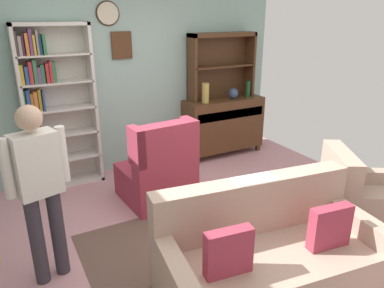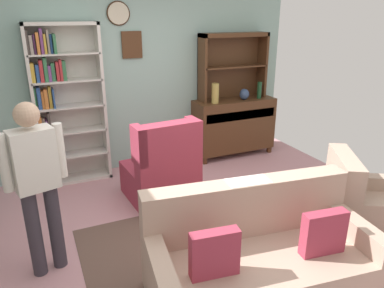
{
  "view_description": "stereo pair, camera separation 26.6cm",
  "coord_description": "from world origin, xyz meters",
  "px_view_note": "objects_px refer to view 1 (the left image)",
  "views": [
    {
      "loc": [
        -1.56,
        -2.84,
        2.21
      ],
      "look_at": [
        0.1,
        0.2,
        0.95
      ],
      "focal_mm": 33.99,
      "sensor_mm": 36.0,
      "label": 1
    },
    {
      "loc": [
        -1.32,
        -2.96,
        2.21
      ],
      "look_at": [
        0.1,
        0.2,
        0.95
      ],
      "focal_mm": 33.99,
      "sensor_mm": 36.0,
      "label": 2
    }
  ],
  "objects_px": {
    "vase_round": "(233,93)",
    "wingback_chair": "(159,172)",
    "armchair_floral": "(360,204)",
    "person_reading": "(39,184)",
    "bookshelf": "(53,106)",
    "sideboard_hutch": "(221,57)",
    "couch_floral": "(267,257)",
    "bottle_wine": "(248,89)",
    "vase_tall": "(205,93)",
    "sideboard": "(223,124)"
  },
  "relations": [
    {
      "from": "bottle_wine",
      "to": "couch_floral",
      "type": "height_order",
      "value": "bottle_wine"
    },
    {
      "from": "vase_round",
      "to": "sideboard_hutch",
      "type": "bearing_deg",
      "value": 126.48
    },
    {
      "from": "sideboard",
      "to": "couch_floral",
      "type": "xyz_separation_m",
      "value": [
        -1.4,
        -2.81,
        -0.2
      ]
    },
    {
      "from": "wingback_chair",
      "to": "person_reading",
      "type": "xyz_separation_m",
      "value": [
        -1.38,
        -0.81,
        0.52
      ]
    },
    {
      "from": "vase_tall",
      "to": "bottle_wine",
      "type": "distance_m",
      "value": 0.78
    },
    {
      "from": "sideboard",
      "to": "bottle_wine",
      "type": "bearing_deg",
      "value": -12.89
    },
    {
      "from": "bookshelf",
      "to": "sideboard",
      "type": "bearing_deg",
      "value": -1.9
    },
    {
      "from": "vase_round",
      "to": "armchair_floral",
      "type": "xyz_separation_m",
      "value": [
        -0.07,
        -2.49,
        -0.72
      ]
    },
    {
      "from": "vase_tall",
      "to": "bookshelf",
      "type": "bearing_deg",
      "value": 175.62
    },
    {
      "from": "armchair_floral",
      "to": "wingback_chair",
      "type": "relative_size",
      "value": 1.01
    },
    {
      "from": "couch_floral",
      "to": "wingback_chair",
      "type": "relative_size",
      "value": 1.81
    },
    {
      "from": "bookshelf",
      "to": "sideboard_hutch",
      "type": "bearing_deg",
      "value": 0.56
    },
    {
      "from": "person_reading",
      "to": "sideboard_hutch",
      "type": "bearing_deg",
      "value": 32.75
    },
    {
      "from": "sideboard",
      "to": "bottle_wine",
      "type": "relative_size",
      "value": 4.95
    },
    {
      "from": "bottle_wine",
      "to": "vase_tall",
      "type": "bearing_deg",
      "value": 179.34
    },
    {
      "from": "sideboard",
      "to": "vase_tall",
      "type": "height_order",
      "value": "vase_tall"
    },
    {
      "from": "bookshelf",
      "to": "person_reading",
      "type": "xyz_separation_m",
      "value": [
        -0.42,
        -1.88,
        -0.18
      ]
    },
    {
      "from": "sideboard_hutch",
      "to": "vase_tall",
      "type": "distance_m",
      "value": 0.66
    },
    {
      "from": "sideboard",
      "to": "vase_tall",
      "type": "relative_size",
      "value": 4.38
    },
    {
      "from": "vase_round",
      "to": "couch_floral",
      "type": "bearing_deg",
      "value": -119.22
    },
    {
      "from": "sideboard",
      "to": "sideboard_hutch",
      "type": "xyz_separation_m",
      "value": [
        0.0,
        0.11,
        1.05
      ]
    },
    {
      "from": "wingback_chair",
      "to": "person_reading",
      "type": "relative_size",
      "value": 0.67
    },
    {
      "from": "couch_floral",
      "to": "bookshelf",
      "type": "bearing_deg",
      "value": 111.42
    },
    {
      "from": "couch_floral",
      "to": "bottle_wine",
      "type": "bearing_deg",
      "value": 56.59
    },
    {
      "from": "bookshelf",
      "to": "couch_floral",
      "type": "height_order",
      "value": "bookshelf"
    },
    {
      "from": "sideboard_hutch",
      "to": "person_reading",
      "type": "distance_m",
      "value": 3.58
    },
    {
      "from": "vase_round",
      "to": "person_reading",
      "type": "xyz_separation_m",
      "value": [
        -3.09,
        -1.73,
        -0.1
      ]
    },
    {
      "from": "armchair_floral",
      "to": "person_reading",
      "type": "distance_m",
      "value": 3.18
    },
    {
      "from": "armchair_floral",
      "to": "person_reading",
      "type": "relative_size",
      "value": 0.68
    },
    {
      "from": "vase_tall",
      "to": "couch_floral",
      "type": "relative_size",
      "value": 0.16
    },
    {
      "from": "vase_tall",
      "to": "vase_round",
      "type": "xyz_separation_m",
      "value": [
        0.52,
        0.01,
        -0.06
      ]
    },
    {
      "from": "bottle_wine",
      "to": "wingback_chair",
      "type": "relative_size",
      "value": 0.25
    },
    {
      "from": "wingback_chair",
      "to": "armchair_floral",
      "type": "bearing_deg",
      "value": -43.82
    },
    {
      "from": "sideboard_hutch",
      "to": "person_reading",
      "type": "relative_size",
      "value": 0.71
    },
    {
      "from": "bottle_wine",
      "to": "couch_floral",
      "type": "distance_m",
      "value": 3.34
    },
    {
      "from": "vase_round",
      "to": "person_reading",
      "type": "bearing_deg",
      "value": -150.79
    },
    {
      "from": "vase_tall",
      "to": "couch_floral",
      "type": "distance_m",
      "value": 3.01
    },
    {
      "from": "sideboard_hutch",
      "to": "person_reading",
      "type": "xyz_separation_m",
      "value": [
        -2.96,
        -1.9,
        -0.65
      ]
    },
    {
      "from": "bottle_wine",
      "to": "sideboard_hutch",
      "type": "bearing_deg",
      "value": 153.04
    },
    {
      "from": "sideboard",
      "to": "sideboard_hutch",
      "type": "height_order",
      "value": "sideboard_hutch"
    },
    {
      "from": "bottle_wine",
      "to": "couch_floral",
      "type": "relative_size",
      "value": 0.14
    },
    {
      "from": "vase_round",
      "to": "wingback_chair",
      "type": "relative_size",
      "value": 0.16
    },
    {
      "from": "bookshelf",
      "to": "sideboard",
      "type": "xyz_separation_m",
      "value": [
        2.54,
        -0.08,
        -0.58
      ]
    },
    {
      "from": "vase_round",
      "to": "bottle_wine",
      "type": "bearing_deg",
      "value": -4.95
    },
    {
      "from": "wingback_chair",
      "to": "person_reading",
      "type": "bearing_deg",
      "value": -149.76
    },
    {
      "from": "bookshelf",
      "to": "bottle_wine",
      "type": "relative_size",
      "value": 7.99
    },
    {
      "from": "vase_round",
      "to": "couch_floral",
      "type": "height_order",
      "value": "vase_round"
    },
    {
      "from": "vase_round",
      "to": "wingback_chair",
      "type": "bearing_deg",
      "value": -151.64
    },
    {
      "from": "bookshelf",
      "to": "armchair_floral",
      "type": "xyz_separation_m",
      "value": [
        2.6,
        -2.64,
        -0.8
      ]
    },
    {
      "from": "sideboard_hutch",
      "to": "bottle_wine",
      "type": "xyz_separation_m",
      "value": [
        0.39,
        -0.2,
        -0.51
      ]
    }
  ]
}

